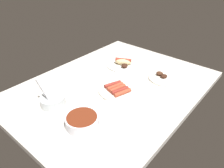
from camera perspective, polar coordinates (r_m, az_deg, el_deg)
ground_plane at (r=129.18cm, az=0.31°, el=-1.07°), size 120.00×90.00×3.00cm
plate_sausages at (r=122.86cm, az=1.47°, el=-1.55°), size 21.66×21.66×3.33cm
bowl_coleslaw at (r=115.84cm, az=-15.55°, el=-4.24°), size 13.06×13.06×15.22cm
plate_hotdog_assembled at (r=150.74cm, az=3.04°, el=5.50°), size 23.20×23.20×5.61cm
bowl_chili at (r=100.40cm, az=-7.99°, el=-9.68°), size 15.70×15.70×5.28cm
plate_grilled_meat at (r=139.46cm, az=13.80°, el=1.72°), size 20.79×20.79×3.73cm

